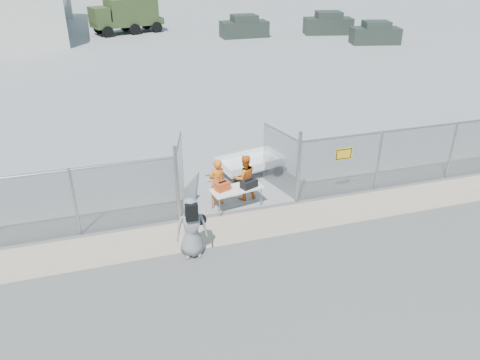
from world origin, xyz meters
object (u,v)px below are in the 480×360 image
object	(u,v)px
security_worker_right	(245,178)
utility_trailer	(250,165)
security_worker_left	(217,183)
visitor	(192,227)
folding_table	(237,198)

from	to	relation	value
security_worker_right	utility_trailer	bearing A→B (deg)	-118.38
security_worker_left	utility_trailer	bearing A→B (deg)	-145.78
visitor	folding_table	bearing A→B (deg)	52.03
folding_table	security_worker_right	xyz separation A→B (m)	(0.43, 0.51, 0.44)
folding_table	security_worker_left	xyz separation A→B (m)	(-0.55, 0.39, 0.46)
folding_table	visitor	world-z (taller)	visitor
security_worker_right	utility_trailer	size ratio (longest dim) A/B	0.53
security_worker_left	utility_trailer	xyz separation A→B (m)	(1.75, 1.87, -0.45)
visitor	utility_trailer	bearing A→B (deg)	58.61
security_worker_right	visitor	world-z (taller)	visitor
folding_table	utility_trailer	world-z (taller)	utility_trailer
visitor	utility_trailer	size ratio (longest dim) A/B	0.59
utility_trailer	security_worker_right	bearing A→B (deg)	-126.08
folding_table	security_worker_left	bearing A→B (deg)	134.22
visitor	utility_trailer	world-z (taller)	visitor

